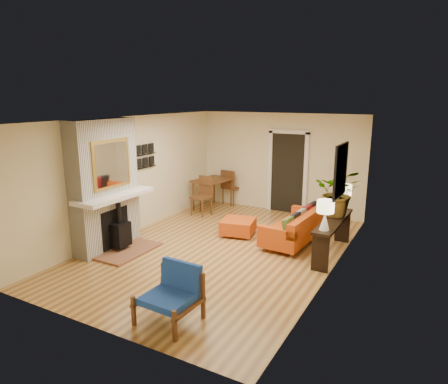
{
  "coord_description": "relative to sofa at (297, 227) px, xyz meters",
  "views": [
    {
      "loc": [
        3.73,
        -6.6,
        3.03
      ],
      "look_at": [
        0.0,
        0.2,
        1.15
      ],
      "focal_mm": 32.0,
      "sensor_mm": 36.0,
      "label": 1
    }
  ],
  "objects": [
    {
      "name": "console_table",
      "position": [
        0.84,
        -0.38,
        0.25
      ],
      "size": [
        0.34,
        1.85,
        0.72
      ],
      "color": "black",
      "rests_on": "ground"
    },
    {
      "name": "ottoman",
      "position": [
        -1.29,
        -0.2,
        -0.12
      ],
      "size": [
        0.83,
        0.83,
        0.35
      ],
      "color": "silver",
      "rests_on": "ground"
    },
    {
      "name": "dining_table",
      "position": [
        -2.8,
        1.38,
        0.33
      ],
      "size": [
        0.94,
        1.89,
        1.0
      ],
      "color": "brown",
      "rests_on": "ground"
    },
    {
      "name": "houseplant",
      "position": [
        0.83,
        -0.1,
        0.88
      ],
      "size": [
        0.98,
        0.88,
        0.95
      ],
      "primitive_type": "imported",
      "rotation": [
        0.0,
        0.0,
        0.18
      ],
      "color": "#1E5919",
      "rests_on": "console_table"
    },
    {
      "name": "fireplace",
      "position": [
        -3.24,
        -2.16,
        0.92
      ],
      "size": [
        1.09,
        1.68,
        2.6
      ],
      "color": "white",
      "rests_on": "ground"
    },
    {
      "name": "blue_chair",
      "position": [
        -0.52,
        -3.71,
        0.1
      ],
      "size": [
        0.77,
        0.76,
        0.78
      ],
      "color": "brown",
      "rests_on": "ground"
    },
    {
      "name": "lamp_far",
      "position": [
        0.84,
        0.38,
        0.74
      ],
      "size": [
        0.3,
        0.3,
        0.54
      ],
      "color": "white",
      "rests_on": "console_table"
    },
    {
      "name": "lamp_near",
      "position": [
        0.84,
        -1.07,
        0.74
      ],
      "size": [
        0.3,
        0.3,
        0.54
      ],
      "color": "white",
      "rests_on": "console_table"
    },
    {
      "name": "sofa",
      "position": [
        0.0,
        0.0,
        0.0
      ],
      "size": [
        0.92,
        1.91,
        0.73
      ],
      "color": "silver",
      "rests_on": "ground"
    },
    {
      "name": "room_shell",
      "position": [
        -0.63,
        1.47,
        0.92
      ],
      "size": [
        6.5,
        6.5,
        6.5
      ],
      "color": "tan",
      "rests_on": "ground"
    }
  ]
}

